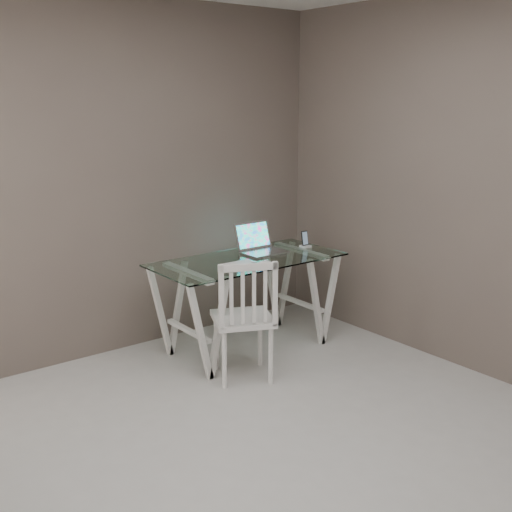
# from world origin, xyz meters

# --- Properties ---
(room) EXTENTS (4.50, 4.52, 2.71)m
(room) POSITION_xyz_m (-0.06, 0.02, 1.72)
(room) COLOR #B1AFAA
(room) RESTS_ON ground
(desk) EXTENTS (1.50, 0.70, 0.75)m
(desk) POSITION_xyz_m (0.93, 1.61, 0.38)
(desk) COLOR silver
(desk) RESTS_ON ground
(chair) EXTENTS (0.54, 0.54, 0.89)m
(chair) POSITION_xyz_m (0.56, 1.16, 0.49)
(chair) COLOR white
(chair) RESTS_ON ground
(laptop) EXTENTS (0.34, 0.31, 0.23)m
(laptop) POSITION_xyz_m (1.15, 1.74, 0.80)
(laptop) COLOR #BBBBC0
(laptop) RESTS_ON desk
(keyboard) EXTENTS (0.27, 0.12, 0.01)m
(keyboard) POSITION_xyz_m (0.77, 1.53, 0.75)
(keyboard) COLOR silver
(keyboard) RESTS_ON desk
(mouse) EXTENTS (0.11, 0.07, 0.04)m
(mouse) POSITION_xyz_m (0.91, 1.37, 0.76)
(mouse) COLOR white
(mouse) RESTS_ON desk
(phone_dock) EXTENTS (0.07, 0.07, 0.14)m
(phone_dock) POSITION_xyz_m (1.55, 1.63, 0.78)
(phone_dock) COLOR white
(phone_dock) RESTS_ON desk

